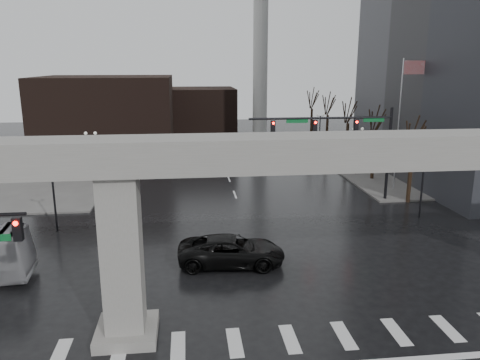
# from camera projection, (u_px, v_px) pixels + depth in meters

# --- Properties ---
(ground) EXTENTS (160.00, 160.00, 0.00)m
(ground) POSITION_uv_depth(u_px,v_px,m) (285.00, 326.00, 21.14)
(ground) COLOR black
(ground) RESTS_ON ground
(sidewalk_ne) EXTENTS (28.00, 36.00, 0.15)m
(sidewalk_ne) POSITION_uv_depth(u_px,v_px,m) (429.00, 157.00, 58.70)
(sidewalk_ne) COLOR slate
(sidewalk_ne) RESTS_ON ground
(elevated_guideway) EXTENTS (48.00, 2.60, 8.70)m
(elevated_guideway) POSITION_uv_depth(u_px,v_px,m) (319.00, 178.00, 19.61)
(elevated_guideway) COLOR gray
(elevated_guideway) RESTS_ON ground
(building_far_left) EXTENTS (16.00, 14.00, 10.00)m
(building_far_left) POSITION_uv_depth(u_px,v_px,m) (108.00, 117.00, 58.85)
(building_far_left) COLOR black
(building_far_left) RESTS_ON ground
(building_far_mid) EXTENTS (10.00, 10.00, 8.00)m
(building_far_mid) POSITION_uv_depth(u_px,v_px,m) (201.00, 115.00, 70.06)
(building_far_mid) COLOR black
(building_far_mid) RESTS_ON ground
(smokestack) EXTENTS (3.60, 3.60, 30.00)m
(smokestack) POSITION_uv_depth(u_px,v_px,m) (260.00, 50.00, 62.90)
(smokestack) COLOR beige
(smokestack) RESTS_ON ground
(signal_mast_arm) EXTENTS (12.12, 0.43, 8.00)m
(signal_mast_arm) POSITION_uv_depth(u_px,v_px,m) (346.00, 134.00, 38.84)
(signal_mast_arm) COLOR black
(signal_mast_arm) RESTS_ON ground
(flagpole_assembly) EXTENTS (2.06, 0.12, 12.00)m
(flagpole_assembly) POSITION_uv_depth(u_px,v_px,m) (403.00, 109.00, 42.21)
(flagpole_assembly) COLOR silver
(flagpole_assembly) RESTS_ON ground
(lamp_right_0) EXTENTS (1.22, 0.32, 5.11)m
(lamp_right_0) POSITION_uv_depth(u_px,v_px,m) (423.00, 173.00, 35.29)
(lamp_right_0) COLOR black
(lamp_right_0) RESTS_ON ground
(lamp_right_1) EXTENTS (1.22, 0.32, 5.11)m
(lamp_right_1) POSITION_uv_depth(u_px,v_px,m) (357.00, 143.00, 48.78)
(lamp_right_1) COLOR black
(lamp_right_1) RESTS_ON ground
(lamp_right_2) EXTENTS (1.22, 0.32, 5.11)m
(lamp_right_2) POSITION_uv_depth(u_px,v_px,m) (320.00, 126.00, 62.27)
(lamp_right_2) COLOR black
(lamp_right_2) RESTS_ON ground
(lamp_left_0) EXTENTS (1.22, 0.32, 5.11)m
(lamp_left_0) POSITION_uv_depth(u_px,v_px,m) (53.00, 184.00, 32.30)
(lamp_left_0) COLOR black
(lamp_left_0) RESTS_ON ground
(lamp_left_1) EXTENTS (1.22, 0.32, 5.11)m
(lamp_left_1) POSITION_uv_depth(u_px,v_px,m) (92.00, 148.00, 45.79)
(lamp_left_1) COLOR black
(lamp_left_1) RESTS_ON ground
(lamp_left_2) EXTENTS (1.22, 0.32, 5.11)m
(lamp_left_2) POSITION_uv_depth(u_px,v_px,m) (113.00, 129.00, 59.28)
(lamp_left_2) COLOR black
(lamp_left_2) RESTS_ON ground
(tree_right_0) EXTENTS (1.09, 1.58, 7.50)m
(tree_right_0) POSITION_uv_depth(u_px,v_px,m) (411.00, 170.00, 39.44)
(tree_right_0) COLOR black
(tree_right_0) RESTS_ON ground
(tree_right_1) EXTENTS (1.09, 1.61, 7.67)m
(tree_right_1) POSITION_uv_depth(u_px,v_px,m) (374.00, 152.00, 47.13)
(tree_right_1) COLOR black
(tree_right_1) RESTS_ON ground
(tree_right_2) EXTENTS (1.10, 1.63, 7.85)m
(tree_right_2) POSITION_uv_depth(u_px,v_px,m) (347.00, 139.00, 54.83)
(tree_right_2) COLOR black
(tree_right_2) RESTS_ON ground
(tree_right_3) EXTENTS (1.11, 1.66, 8.02)m
(tree_right_3) POSITION_uv_depth(u_px,v_px,m) (327.00, 129.00, 62.52)
(tree_right_3) COLOR black
(tree_right_3) RESTS_ON ground
(tree_right_4) EXTENTS (1.12, 1.69, 8.19)m
(tree_right_4) POSITION_uv_depth(u_px,v_px,m) (312.00, 122.00, 70.21)
(tree_right_4) COLOR black
(tree_right_4) RESTS_ON ground
(pickup_truck) EXTENTS (6.45, 3.40, 1.73)m
(pickup_truck) POSITION_uv_depth(u_px,v_px,m) (232.00, 251.00, 27.43)
(pickup_truck) COLOR black
(pickup_truck) RESTS_ON ground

